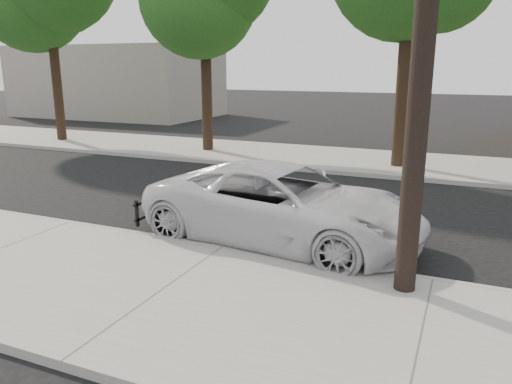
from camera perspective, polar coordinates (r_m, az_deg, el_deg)
ground at (r=11.97m, az=0.87°, el=-3.59°), size 120.00×120.00×0.00m
near_sidewalk at (r=8.40m, az=-10.67°, el=-11.34°), size 90.00×4.40×0.15m
far_sidewalk at (r=19.84m, az=10.34°, el=3.62°), size 90.00×5.00×0.15m
curb_near at (r=10.14m, az=-3.71°, el=-6.53°), size 90.00×0.12×0.16m
building_far at (r=39.06m, az=-15.55°, el=12.08°), size 14.00×8.00×5.00m
tree_a at (r=25.98m, az=-22.51°, el=19.60°), size 4.65×4.50×9.00m
tree_b at (r=21.32m, az=-5.63°, el=20.91°), size 4.34×4.20×8.45m
police_cruiser at (r=10.53m, az=3.14°, el=-1.42°), size 6.22×3.39×1.66m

